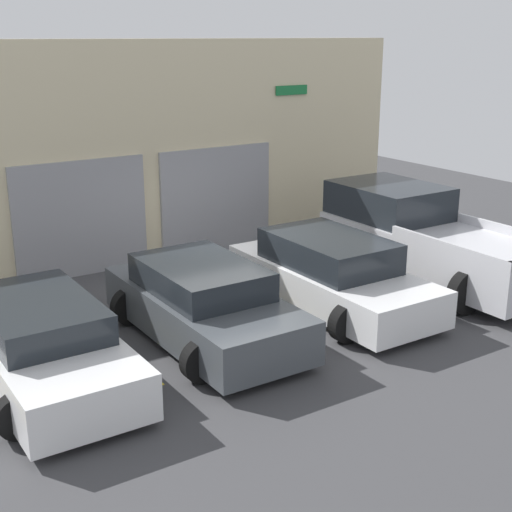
% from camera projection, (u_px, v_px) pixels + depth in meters
% --- Properties ---
extents(ground_plane, '(28.00, 28.00, 0.00)m').
position_uv_depth(ground_plane, '(231.00, 299.00, 13.74)').
color(ground_plane, '#3D3D3F').
extents(shophouse_building, '(12.82, 0.68, 4.80)m').
position_uv_depth(shophouse_building, '(152.00, 154.00, 15.66)').
color(shophouse_building, beige).
rests_on(shophouse_building, ground).
extents(pickup_truck, '(2.57, 5.14, 1.79)m').
position_uv_depth(pickup_truck, '(424.00, 238.00, 14.76)').
color(pickup_truck, silver).
rests_on(pickup_truck, ground).
extents(sedan_white, '(2.22, 4.42, 1.35)m').
position_uv_depth(sedan_white, '(331.00, 275.00, 13.17)').
color(sedan_white, white).
rests_on(sedan_white, ground).
extents(sedan_side, '(2.09, 4.43, 1.23)m').
position_uv_depth(sedan_side, '(41.00, 343.00, 10.37)').
color(sedan_side, white).
rests_on(sedan_side, ground).
extents(van_right, '(2.20, 4.21, 1.31)m').
position_uv_depth(van_right, '(203.00, 304.00, 11.76)').
color(van_right, '#474C51').
rests_on(van_right, ground).
extents(parking_stripe_left, '(0.12, 2.20, 0.01)m').
position_uv_depth(parking_stripe_left, '(130.00, 358.00, 11.22)').
color(parking_stripe_left, gold).
rests_on(parking_stripe_left, ground).
extents(parking_stripe_centre, '(0.12, 2.20, 0.01)m').
position_uv_depth(parking_stripe_centre, '(271.00, 322.00, 12.63)').
color(parking_stripe_centre, gold).
rests_on(parking_stripe_centre, ground).
extents(parking_stripe_right, '(0.12, 2.20, 0.01)m').
position_uv_depth(parking_stripe_right, '(384.00, 293.00, 14.04)').
color(parking_stripe_right, gold).
rests_on(parking_stripe_right, ground).
extents(parking_stripe_far_right, '(0.12, 2.20, 0.01)m').
position_uv_depth(parking_stripe_far_right, '(476.00, 269.00, 15.45)').
color(parking_stripe_far_right, gold).
rests_on(parking_stripe_far_right, ground).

